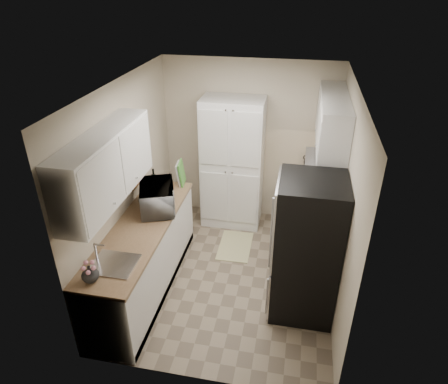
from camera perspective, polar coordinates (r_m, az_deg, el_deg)
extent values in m
plane|color=#7A6B56|center=(5.44, 0.76, -11.58)|extent=(3.20, 3.20, 0.00)
cube|color=beige|center=(6.16, 3.55, 7.09)|extent=(2.60, 0.04, 2.50)
cube|color=beige|center=(3.45, -4.05, -12.71)|extent=(2.60, 0.04, 2.50)
cube|color=beige|center=(5.09, -13.69, 1.38)|extent=(0.04, 3.20, 2.50)
cube|color=beige|center=(4.71, 16.63, -1.46)|extent=(0.04, 3.20, 2.50)
cube|color=white|center=(4.27, 0.98, 14.88)|extent=(2.60, 3.20, 0.04)
cube|color=silver|center=(4.17, -16.50, 3.55)|extent=(0.33, 1.60, 0.70)
cube|color=silver|center=(5.17, 15.18, 9.38)|extent=(0.33, 1.55, 0.58)
cube|color=#99999E|center=(4.91, 14.13, 3.77)|extent=(0.45, 0.76, 0.13)
cube|color=#B7B7BC|center=(4.28, -15.44, -9.91)|extent=(0.45, 0.40, 0.02)
cube|color=brown|center=(5.28, -12.61, 1.68)|extent=(0.02, 0.22, 0.22)
cube|color=silver|center=(6.03, 1.22, 4.04)|extent=(0.90, 0.55, 2.00)
cube|color=silver|center=(5.08, -11.31, -9.28)|extent=(0.60, 2.30, 0.88)
cube|color=#846647|center=(4.81, -11.83, -4.97)|extent=(0.63, 2.33, 0.04)
cube|color=silver|center=(6.11, 12.02, -2.21)|extent=(0.60, 0.80, 0.88)
cube|color=#846647|center=(5.89, 12.47, 1.63)|extent=(0.63, 0.83, 0.04)
cube|color=#B7B7BC|center=(5.43, 11.73, -6.39)|extent=(0.64, 0.76, 0.90)
cube|color=black|center=(5.18, 12.24, -2.18)|extent=(0.66, 0.78, 0.03)
cube|color=black|center=(5.15, 15.57, -1.47)|extent=(0.06, 0.76, 0.22)
cube|color=tan|center=(5.26, 7.78, -5.99)|extent=(0.01, 0.16, 0.42)
cube|color=beige|center=(5.45, 7.97, -4.57)|extent=(0.01, 0.16, 0.42)
cube|color=#B7B7BC|center=(4.55, 11.71, -7.97)|extent=(0.70, 0.72, 1.70)
imported|color=silver|center=(5.01, -9.50, -0.77)|extent=(0.60, 0.71, 0.33)
cylinder|color=black|center=(5.45, -9.97, 1.56)|extent=(0.08, 0.08, 0.30)
imported|color=silver|center=(4.10, -18.60, -10.99)|extent=(0.22, 0.22, 0.17)
cube|color=#489637|center=(5.58, -6.07, 2.72)|extent=(0.05, 0.27, 0.33)
cube|color=silver|center=(5.94, 12.66, 3.14)|extent=(0.28, 0.35, 0.20)
cube|color=#C0BC83|center=(5.92, 1.61, -7.70)|extent=(0.47, 0.74, 0.01)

